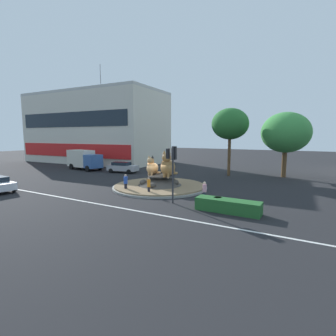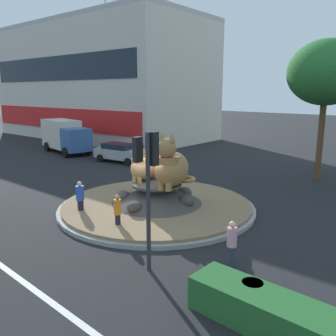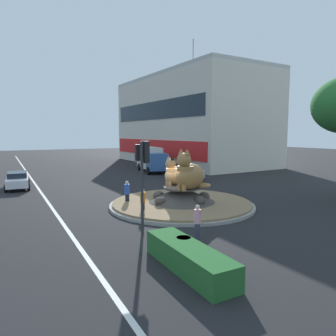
# 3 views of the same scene
# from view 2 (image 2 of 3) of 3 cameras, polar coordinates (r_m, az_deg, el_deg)

# --- Properties ---
(ground_plane) EXTENTS (160.00, 160.00, 0.00)m
(ground_plane) POSITION_cam_2_polar(r_m,az_deg,el_deg) (17.75, -1.79, -6.53)
(ground_plane) COLOR black
(roundabout_island) EXTENTS (9.65, 9.65, 1.31)m
(roundabout_island) POSITION_cam_2_polar(r_m,az_deg,el_deg) (17.62, -1.81, -5.16)
(roundabout_island) COLOR gray
(roundabout_island) RESTS_ON ground
(cat_statue_calico) EXTENTS (1.45, 2.17, 2.04)m
(cat_statue_calico) POSITION_cam_2_polar(r_m,az_deg,el_deg) (17.81, -4.01, 0.36)
(cat_statue_calico) COLOR tan
(cat_statue_calico) RESTS_ON roundabout_island
(cat_statue_tabby) EXTENTS (2.05, 2.95, 2.62)m
(cat_statue_tabby) POSITION_cam_2_polar(r_m,az_deg,el_deg) (16.48, 0.50, 0.16)
(cat_statue_tabby) COLOR #9E703D
(cat_statue_tabby) RESTS_ON roundabout_island
(traffic_light_mast) EXTENTS (0.72, 0.52, 4.51)m
(traffic_light_mast) POSITION_cam_2_polar(r_m,az_deg,el_deg) (11.02, -3.22, -0.34)
(traffic_light_mast) COLOR #2D2D33
(traffic_light_mast) RESTS_ON ground
(shophouse_block) EXTENTS (28.35, 14.49, 18.91)m
(shophouse_block) POSITION_cam_2_polar(r_m,az_deg,el_deg) (47.11, -10.74, 13.48)
(shophouse_block) COLOR beige
(shophouse_block) RESTS_ON ground
(clipped_hedge_strip) EXTENTS (4.52, 1.20, 0.90)m
(clipped_hedge_strip) POSITION_cam_2_polar(r_m,az_deg,el_deg) (9.51, 17.25, -21.95)
(clipped_hedge_strip) COLOR #235B28
(clipped_hedge_strip) RESTS_ON ground
(broadleaf_tree_behind_island) EXTENTS (4.82, 4.82, 8.92)m
(broadleaf_tree_behind_island) POSITION_cam_2_polar(r_m,az_deg,el_deg) (24.95, 24.20, 13.80)
(broadleaf_tree_behind_island) COLOR brown
(broadleaf_tree_behind_island) RESTS_ON ground
(pedestrian_orange_shirt) EXTENTS (0.30, 0.30, 1.59)m
(pedestrian_orange_shirt) POSITION_cam_2_polar(r_m,az_deg,el_deg) (14.86, -8.14, -7.00)
(pedestrian_orange_shirt) COLOR black
(pedestrian_orange_shirt) RESTS_ON ground
(pedestrian_pink_shirt) EXTENTS (0.33, 0.33, 1.62)m
(pedestrian_pink_shirt) POSITION_cam_2_polar(r_m,az_deg,el_deg) (11.99, 10.25, -11.86)
(pedestrian_pink_shirt) COLOR #33384C
(pedestrian_pink_shirt) RESTS_ON ground
(pedestrian_blue_shirt) EXTENTS (0.38, 0.38, 1.68)m
(pedestrian_blue_shirt) POSITION_cam_2_polar(r_m,az_deg,el_deg) (16.92, -13.98, -4.72)
(pedestrian_blue_shirt) COLOR black
(pedestrian_blue_shirt) RESTS_ON ground
(hatchback_near_shophouse) EXTENTS (4.68, 2.44, 1.54)m
(hatchback_near_shophouse) POSITION_cam_2_polar(r_m,az_deg,el_deg) (29.33, -7.72, 2.53)
(hatchback_near_shophouse) COLOR #99999E
(hatchback_near_shophouse) RESTS_ON ground
(delivery_box_truck) EXTENTS (6.86, 3.30, 3.06)m
(delivery_box_truck) POSITION_cam_2_polar(r_m,az_deg,el_deg) (34.97, -16.28, 5.08)
(delivery_box_truck) COLOR #335693
(delivery_box_truck) RESTS_ON ground
(litter_bin) EXTENTS (0.56, 0.56, 0.90)m
(litter_bin) POSITION_cam_2_polar(r_m,az_deg,el_deg) (10.04, 13.36, -19.72)
(litter_bin) COLOR #2D4233
(litter_bin) RESTS_ON ground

